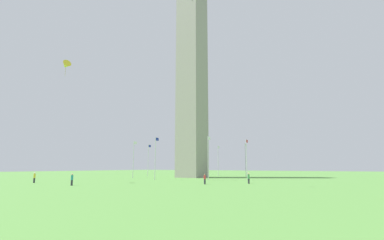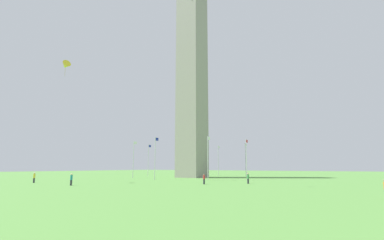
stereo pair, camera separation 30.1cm
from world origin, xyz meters
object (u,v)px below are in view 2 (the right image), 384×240
(obelisk_monument, at_px, (192,69))
(flagpole_se, at_px, (134,158))
(flagpole_s, at_px, (155,156))
(person_teal_shirt, at_px, (71,179))
(flagpole_sw, at_px, (208,156))
(flagpole_w, at_px, (247,157))
(flagpole_ne, at_px, (182,159))
(person_red_shirt, at_px, (204,179))
(flagpole_n, at_px, (218,159))
(flagpole_nw, at_px, (246,158))
(person_green_shirt, at_px, (248,178))
(person_yellow_shirt, at_px, (34,178))
(kite_yellow_delta, at_px, (66,65))
(flagpole_e, at_px, (148,159))

(obelisk_monument, bearing_deg, flagpole_se, 134.85)
(flagpole_s, bearing_deg, person_teal_shirt, -175.79)
(person_teal_shirt, bearing_deg, flagpole_sw, -50.48)
(flagpole_s, distance_m, flagpole_w, 21.06)
(obelisk_monument, height_order, flagpole_se, obelisk_monument)
(flagpole_se, height_order, flagpole_w, same)
(flagpole_ne, xyz_separation_m, person_red_shirt, (-33.26, -27.10, -4.15))
(flagpole_n, distance_m, flagpole_se, 27.52)
(flagpole_w, bearing_deg, person_red_shirt, -175.78)
(flagpole_nw, xyz_separation_m, person_red_shirt, (-33.26, -6.04, -4.15))
(obelisk_monument, distance_m, person_green_shirt, 39.77)
(flagpole_s, height_order, person_yellow_shirt, flagpole_s)
(flagpole_se, xyz_separation_m, flagpole_s, (-4.36, -10.53, 0.00))
(flagpole_se, height_order, kite_yellow_delta, kite_yellow_delta)
(person_green_shirt, bearing_deg, person_yellow_shirt, 71.42)
(flagpole_ne, distance_m, flagpole_se, 21.06)
(flagpole_n, xyz_separation_m, kite_yellow_delta, (-47.29, 7.42, 16.39))
(flagpole_ne, distance_m, flagpole_e, 11.40)
(flagpole_n, height_order, person_red_shirt, flagpole_n)
(kite_yellow_delta, bearing_deg, flagpole_s, -22.98)
(flagpole_sw, relative_size, person_red_shirt, 5.67)
(flagpole_se, distance_m, flagpole_w, 27.52)
(person_red_shirt, distance_m, person_yellow_shirt, 29.18)
(flagpole_sw, xyz_separation_m, flagpole_w, (10.53, -4.36, 0.00))
(person_red_shirt, bearing_deg, person_green_shirt, -58.03)
(obelisk_monument, height_order, flagpole_sw, obelisk_monument)
(flagpole_se, height_order, flagpole_nw, same)
(flagpole_nw, relative_size, person_teal_shirt, 5.20)
(flagpole_nw, bearing_deg, flagpole_w, -157.50)
(flagpole_sw, bearing_deg, flagpole_se, 90.00)
(flagpole_s, height_order, person_teal_shirt, flagpole_s)
(person_red_shirt, relative_size, kite_yellow_delta, 0.53)
(flagpole_nw, xyz_separation_m, person_teal_shirt, (-46.25, 9.00, -4.08))
(flagpole_s, bearing_deg, person_yellow_shirt, 153.62)
(person_yellow_shirt, bearing_deg, person_red_shirt, -18.73)
(obelisk_monument, relative_size, flagpole_n, 6.38)
(flagpole_se, distance_m, person_teal_shirt, 28.22)
(person_teal_shirt, bearing_deg, flagpole_ne, -16.20)
(obelisk_monument, bearing_deg, flagpole_w, -89.79)
(obelisk_monument, distance_m, kite_yellow_delta, 34.06)
(obelisk_monument, distance_m, flagpole_nw, 28.33)
(person_green_shirt, bearing_deg, flagpole_e, 17.29)
(flagpole_e, height_order, flagpole_sw, same)
(flagpole_n, relative_size, flagpole_nw, 1.00)
(flagpole_w, height_order, kite_yellow_delta, kite_yellow_delta)
(flagpole_ne, relative_size, flagpole_nw, 1.00)
(flagpole_e, distance_m, person_red_shirt, 39.04)
(flagpole_ne, height_order, person_green_shirt, flagpole_ne)
(flagpole_nw, relative_size, person_red_shirt, 5.67)
(obelisk_monument, xyz_separation_m, flagpole_ne, (10.59, 10.53, -24.08))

